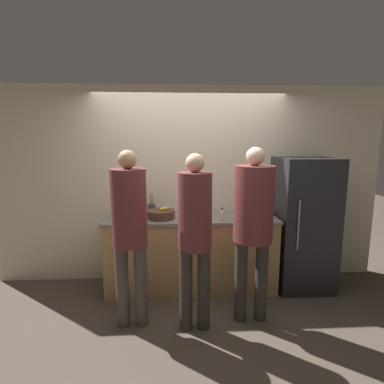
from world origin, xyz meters
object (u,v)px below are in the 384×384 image
at_px(bottle_clear, 222,216).
at_px(refrigerator, 303,223).
at_px(utensil_crock, 152,208).
at_px(person_center, 195,229).
at_px(person_right, 253,217).
at_px(cup_yellow, 268,212).
at_px(bottle_dark, 249,211).
at_px(fruit_bowl, 161,214).
at_px(person_left, 130,224).

bearing_deg(bottle_clear, refrigerator, 11.13).
distance_m(utensil_crock, bottle_clear, 0.96).
height_order(person_center, person_right, person_right).
bearing_deg(refrigerator, cup_yellow, 176.00).
height_order(person_right, bottle_dark, person_right).
relative_size(refrigerator, person_right, 0.92).
relative_size(refrigerator, fruit_bowl, 4.99).
height_order(person_left, bottle_clear, person_left).
height_order(refrigerator, person_left, person_left).
height_order(person_center, bottle_dark, person_center).
bearing_deg(person_left, person_right, 1.09).
height_order(person_left, cup_yellow, person_left).
xyz_separation_m(person_right, utensil_crock, (-1.10, 0.95, -0.11)).
xyz_separation_m(refrigerator, person_center, (-1.45, -0.86, 0.20)).
bearing_deg(person_left, utensil_crock, 81.76).
bearing_deg(bottle_clear, fruit_bowl, 167.77).
xyz_separation_m(refrigerator, cup_yellow, (-0.46, 0.03, 0.15)).
bearing_deg(refrigerator, person_left, -159.99).
distance_m(refrigerator, person_right, 1.16).
bearing_deg(refrigerator, utensil_crock, 173.90).
xyz_separation_m(person_left, person_center, (0.64, -0.09, -0.03)).
distance_m(utensil_crock, bottle_dark, 1.26).
distance_m(person_left, bottle_clear, 1.14).
xyz_separation_m(person_center, person_right, (0.60, 0.12, 0.08)).
distance_m(person_left, bottle_dark, 1.60).
bearing_deg(cup_yellow, fruit_bowl, -176.29).
relative_size(refrigerator, utensil_crock, 6.56).
xyz_separation_m(fruit_bowl, bottle_clear, (0.73, -0.16, 0.01)).
xyz_separation_m(fruit_bowl, cup_yellow, (1.36, 0.09, -0.01)).
relative_size(utensil_crock, bottle_clear, 1.62).
xyz_separation_m(refrigerator, person_right, (-0.85, -0.74, 0.29)).
distance_m(bottle_dark, cup_yellow, 0.25).
relative_size(person_left, person_right, 0.99).
distance_m(person_center, bottle_clear, 0.74).
bearing_deg(refrigerator, fruit_bowl, -178.22).
distance_m(bottle_clear, cup_yellow, 0.68).
relative_size(bottle_clear, cup_yellow, 1.96).
bearing_deg(bottle_dark, fruit_bowl, -175.57).
relative_size(person_center, fruit_bowl, 5.25).
bearing_deg(person_right, bottle_dark, 79.35).
relative_size(fruit_bowl, utensil_crock, 1.31).
distance_m(person_left, person_right, 1.24).
distance_m(refrigerator, cup_yellow, 0.48).
bearing_deg(person_right, person_left, -178.91).
xyz_separation_m(bottle_dark, cup_yellow, (0.25, 0.00, -0.02)).
bearing_deg(utensil_crock, person_right, -40.70).
bearing_deg(person_right, bottle_clear, 114.37).
height_order(person_center, cup_yellow, person_center).
height_order(person_right, cup_yellow, person_right).
xyz_separation_m(person_left, person_right, (1.24, 0.02, 0.05)).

